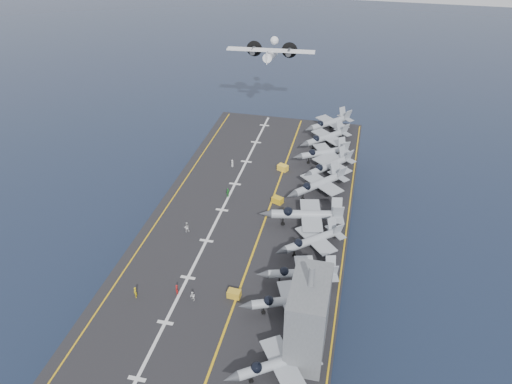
% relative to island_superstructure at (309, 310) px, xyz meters
% --- Properties ---
extents(ground, '(500.00, 500.00, 0.00)m').
position_rel_island_superstructure_xyz_m(ground, '(-15.00, 30.00, -17.90)').
color(ground, '#142135').
rests_on(ground, ground).
extents(hull, '(36.00, 90.00, 10.00)m').
position_rel_island_superstructure_xyz_m(hull, '(-15.00, 30.00, -12.90)').
color(hull, '#56595E').
rests_on(hull, ground).
extents(flight_deck, '(38.00, 92.00, 0.40)m').
position_rel_island_superstructure_xyz_m(flight_deck, '(-15.00, 30.00, -7.70)').
color(flight_deck, black).
rests_on(flight_deck, hull).
extents(foul_line, '(0.35, 90.00, 0.02)m').
position_rel_island_superstructure_xyz_m(foul_line, '(-12.00, 30.00, -7.48)').
color(foul_line, gold).
rests_on(foul_line, flight_deck).
extents(landing_centerline, '(0.50, 90.00, 0.02)m').
position_rel_island_superstructure_xyz_m(landing_centerline, '(-21.00, 30.00, -7.48)').
color(landing_centerline, silver).
rests_on(landing_centerline, flight_deck).
extents(deck_edge_port, '(0.25, 90.00, 0.02)m').
position_rel_island_superstructure_xyz_m(deck_edge_port, '(-32.00, 30.00, -7.48)').
color(deck_edge_port, gold).
rests_on(deck_edge_port, flight_deck).
extents(deck_edge_stbd, '(0.25, 90.00, 0.02)m').
position_rel_island_superstructure_xyz_m(deck_edge_stbd, '(3.50, 30.00, -7.48)').
color(deck_edge_stbd, gold).
rests_on(deck_edge_stbd, flight_deck).
extents(island_superstructure, '(5.00, 10.00, 15.00)m').
position_rel_island_superstructure_xyz_m(island_superstructure, '(0.00, 0.00, 0.00)').
color(island_superstructure, '#56595E').
rests_on(island_superstructure, flight_deck).
extents(fighter_jet_0, '(15.65, 14.47, 4.52)m').
position_rel_island_superstructure_xyz_m(fighter_jet_0, '(-3.16, -5.07, -5.24)').
color(fighter_jet_0, '#8F959E').
rests_on(fighter_jet_0, flight_deck).
extents(fighter_jet_1, '(15.54, 13.12, 4.58)m').
position_rel_island_superstructure_xyz_m(fighter_jet_1, '(-3.74, 6.39, -5.21)').
color(fighter_jet_1, '#8D949B').
rests_on(fighter_jet_1, flight_deck).
extents(fighter_jet_2, '(14.86, 11.86, 4.52)m').
position_rel_island_superstructure_xyz_m(fighter_jet_2, '(-2.56, 12.98, -5.24)').
color(fighter_jet_2, '#8F959E').
rests_on(fighter_jet_2, flight_deck).
extents(fighter_jet_3, '(15.79, 15.41, 4.60)m').
position_rel_island_superstructure_xyz_m(fighter_jet_3, '(-2.07, 21.74, -5.20)').
color(fighter_jet_3, '#9BA4AC').
rests_on(fighter_jet_3, flight_deck).
extents(fighter_jet_4, '(17.35, 13.26, 5.42)m').
position_rel_island_superstructure_xyz_m(fighter_jet_4, '(-4.11, 28.66, -4.79)').
color(fighter_jet_4, '#919AA2').
rests_on(fighter_jet_4, flight_deck).
extents(fighter_jet_5, '(17.16, 17.58, 5.13)m').
position_rel_island_superstructure_xyz_m(fighter_jet_5, '(-3.22, 40.15, -4.94)').
color(fighter_jet_5, '#969EA5').
rests_on(fighter_jet_5, flight_deck).
extents(fighter_jet_6, '(16.02, 16.69, 4.84)m').
position_rel_island_superstructure_xyz_m(fighter_jet_6, '(-1.88, 48.45, -5.08)').
color(fighter_jet_6, '#8D959A').
rests_on(fighter_jet_6, flight_deck).
extents(fighter_jet_7, '(16.31, 14.83, 4.72)m').
position_rel_island_superstructure_xyz_m(fighter_jet_7, '(-3.70, 54.32, -5.14)').
color(fighter_jet_7, '#9AA4AB').
rests_on(fighter_jet_7, flight_deck).
extents(fighter_jet_8, '(16.63, 16.79, 4.92)m').
position_rel_island_superstructure_xyz_m(fighter_jet_8, '(-4.08, 61.94, -5.04)').
color(fighter_jet_8, '#9DA6AF').
rests_on(fighter_jet_8, flight_deck).
extents(tow_cart_a, '(2.14, 1.46, 1.23)m').
position_rel_island_superstructure_xyz_m(tow_cart_a, '(-12.42, 7.49, -6.88)').
color(tow_cart_a, gold).
rests_on(tow_cart_a, flight_deck).
extents(tow_cart_b, '(2.50, 2.11, 1.28)m').
position_rel_island_superstructure_xyz_m(tow_cart_b, '(-10.78, 35.02, -6.86)').
color(tow_cart_b, gold).
rests_on(tow_cart_b, flight_deck).
extents(tow_cart_c, '(2.60, 2.22, 1.32)m').
position_rel_island_superstructure_xyz_m(tow_cart_c, '(-12.10, 48.03, -6.84)').
color(tow_cart_c, yellow).
rests_on(tow_cart_c, flight_deck).
extents(crew_1, '(1.38, 1.40, 1.97)m').
position_rel_island_superstructure_xyz_m(crew_1, '(-27.46, 3.97, -6.52)').
color(crew_1, gold).
rests_on(crew_1, flight_deck).
extents(crew_2, '(1.43, 1.21, 2.03)m').
position_rel_island_superstructure_xyz_m(crew_2, '(-25.37, 21.81, -6.49)').
color(crew_2, silver).
rests_on(crew_2, flight_deck).
extents(crew_4, '(1.15, 1.39, 1.99)m').
position_rel_island_superstructure_xyz_m(crew_4, '(-21.10, 34.91, -6.50)').
color(crew_4, '#268C33').
rests_on(crew_4, flight_deck).
extents(crew_5, '(0.83, 1.13, 1.74)m').
position_rel_island_superstructure_xyz_m(crew_5, '(-23.51, 47.09, -6.63)').
color(crew_5, silver).
rests_on(crew_5, flight_deck).
extents(crew_6, '(1.18, 1.35, 1.89)m').
position_rel_island_superstructure_xyz_m(crew_6, '(-21.37, 6.02, -6.56)').
color(crew_6, '#B21919').
rests_on(crew_6, flight_deck).
extents(crew_7, '(1.22, 1.23, 1.73)m').
position_rel_island_superstructure_xyz_m(crew_7, '(-18.49, 5.29, -6.63)').
color(crew_7, white).
rests_on(crew_7, flight_deck).
extents(transport_plane, '(26.13, 18.84, 5.88)m').
position_rel_island_superstructure_xyz_m(transport_plane, '(-23.59, 89.66, 4.94)').
color(transport_plane, silver).
extents(fighter_jet_9, '(16.63, 16.79, 4.92)m').
position_rel_island_superstructure_xyz_m(fighter_jet_9, '(-4.08, 70.44, -5.04)').
color(fighter_jet_9, '#9DA6AF').
rests_on(fighter_jet_9, flight_deck).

